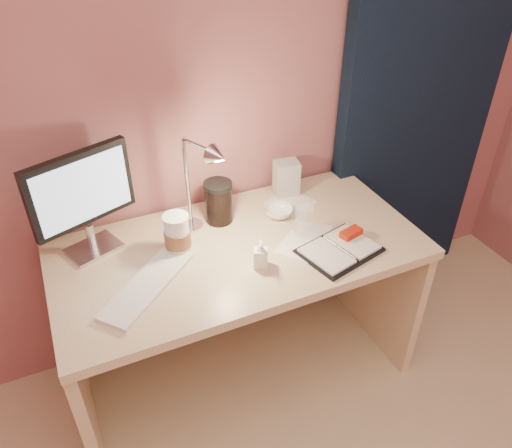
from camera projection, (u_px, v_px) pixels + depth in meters
name	position (u px, v px, depth m)	size (l,w,h in m)	color
room	(407.00, 81.00, 2.22)	(3.50, 3.50, 3.50)	#C6B28E
desk	(233.00, 278.00, 2.09)	(1.40, 0.70, 0.73)	beige
monitor	(81.00, 195.00, 1.74)	(0.37, 0.19, 0.41)	silver
keyboard	(148.00, 285.00, 1.71)	(0.42, 0.12, 0.02)	white
planner	(340.00, 248.00, 1.87)	(0.33, 0.27, 0.04)	black
paper_a	(302.00, 247.00, 1.90)	(0.16, 0.16, 0.00)	white
paper_b	(314.00, 233.00, 1.97)	(0.13, 0.13, 0.00)	white
paper_c	(291.00, 203.00, 2.15)	(0.17, 0.17, 0.00)	white
coffee_cup	(177.00, 235.00, 1.84)	(0.10, 0.10, 0.16)	white
clear_cup	(304.00, 221.00, 1.93)	(0.07, 0.07, 0.12)	white
bowl	(279.00, 212.00, 2.06)	(0.12, 0.12, 0.04)	white
lotion_bottle	(260.00, 254.00, 1.78)	(0.05, 0.05, 0.11)	white
dark_jar	(219.00, 204.00, 2.00)	(0.11, 0.11, 0.16)	black
product_box	(286.00, 178.00, 2.17)	(0.10, 0.08, 0.16)	beige
desk_lamp	(183.00, 185.00, 1.77)	(0.17, 0.25, 0.42)	silver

